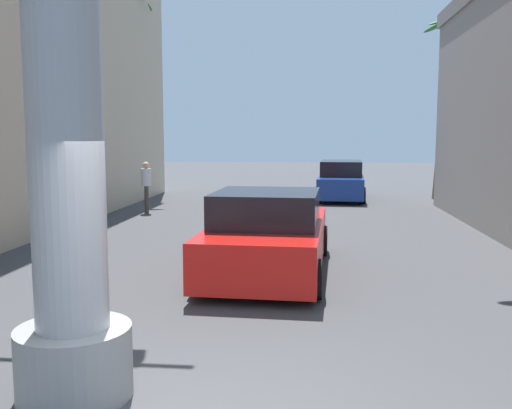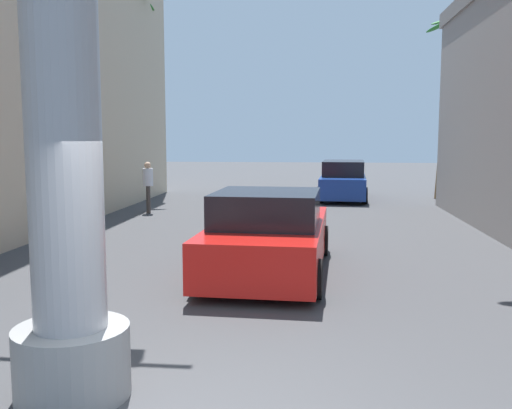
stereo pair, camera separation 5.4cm
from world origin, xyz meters
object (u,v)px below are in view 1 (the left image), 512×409
car_lead (268,236)px  car_far (341,181)px  palm_tree_far_right (446,97)px  palm_tree_far_left (129,58)px  pedestrian_far_left (146,183)px

car_lead → car_far: bearing=81.3°
car_lead → palm_tree_far_right: bearing=65.4°
car_lead → palm_tree_far_right: size_ratio=0.67×
car_far → palm_tree_far_left: size_ratio=0.56×
palm_tree_far_left → car_lead: bearing=-61.6°
palm_tree_far_right → car_lead: bearing=-114.6°
palm_tree_far_left → pedestrian_far_left: 6.38m
car_far → palm_tree_far_left: palm_tree_far_left is taller
palm_tree_far_right → pedestrian_far_left: palm_tree_far_right is taller
car_lead → pedestrian_far_left: size_ratio=2.87×
palm_tree_far_right → palm_tree_far_left: (-12.55, -1.30, 1.50)m
palm_tree_far_right → pedestrian_far_left: bearing=-153.7°
palm_tree_far_left → pedestrian_far_left: palm_tree_far_left is taller
pedestrian_far_left → palm_tree_far_right: bearing=26.3°
palm_tree_far_left → palm_tree_far_right: bearing=5.9°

